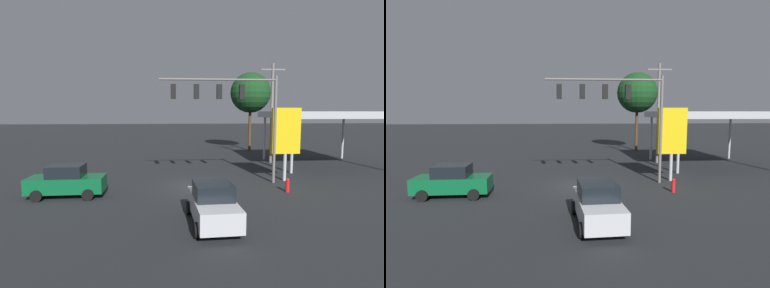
{
  "view_description": "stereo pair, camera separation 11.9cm",
  "coord_description": "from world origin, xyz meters",
  "views": [
    {
      "loc": [
        1.75,
        20.06,
        5.13
      ],
      "look_at": [
        0.0,
        -2.0,
        2.68
      ],
      "focal_mm": 28.0,
      "sensor_mm": 36.0,
      "label": 1
    },
    {
      "loc": [
        1.63,
        20.07,
        5.13
      ],
      "look_at": [
        0.0,
        -2.0,
        2.68
      ],
      "focal_mm": 28.0,
      "sensor_mm": 36.0,
      "label": 2
    }
  ],
  "objects": [
    {
      "name": "ground_plane",
      "position": [
        0.0,
        0.0,
        0.0
      ],
      "size": [
        200.0,
        200.0,
        0.0
      ],
      "primitive_type": "plane",
      "color": "black"
    },
    {
      "name": "traffic_signal_assembly",
      "position": [
        -2.55,
        -0.53,
        5.76
      ],
      "size": [
        8.2,
        0.43,
        7.57
      ],
      "color": "slate",
      "rests_on": "ground"
    },
    {
      "name": "utility_pole",
      "position": [
        -8.37,
        -8.66,
        5.13
      ],
      "size": [
        2.4,
        0.26,
        9.7
      ],
      "color": "slate",
      "rests_on": "ground"
    },
    {
      "name": "gas_station_canopy",
      "position": [
        -12.72,
        -7.21,
        4.74
      ],
      "size": [
        9.86,
        8.34,
        5.09
      ],
      "color": "#B2B7BC",
      "rests_on": "ground"
    },
    {
      "name": "price_sign",
      "position": [
        -6.79,
        -1.08,
        3.54
      ],
      "size": [
        2.15,
        0.27,
        5.36
      ],
      "color": "#B7B7BC",
      "rests_on": "ground"
    },
    {
      "name": "sedan_far",
      "position": [
        -0.22,
        7.01,
        0.95
      ],
      "size": [
        2.21,
        4.47,
        1.93
      ],
      "rotation": [
        0.0,
        0.0,
        1.61
      ],
      "color": "silver",
      "rests_on": "ground"
    },
    {
      "name": "sedan_waiting",
      "position": [
        7.84,
        1.98,
        0.95
      ],
      "size": [
        4.42,
        2.11,
        1.93
      ],
      "rotation": [
        0.0,
        0.0,
        0.01
      ],
      "color": "#0C592D",
      "rests_on": "ground"
    },
    {
      "name": "street_tree",
      "position": [
        -8.77,
        -17.96,
        7.43
      ],
      "size": [
        5.12,
        5.12,
        10.02
      ],
      "color": "#4C331E",
      "rests_on": "ground"
    },
    {
      "name": "fire_hydrant",
      "position": [
        -5.77,
        2.01,
        0.44
      ],
      "size": [
        0.24,
        0.24,
        0.88
      ],
      "color": "red",
      "rests_on": "ground"
    }
  ]
}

